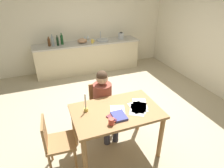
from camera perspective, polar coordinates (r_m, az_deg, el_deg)
The scene contains 27 objects.
ground_plane at distance 4.29m, azimuth 1.04°, elevation -7.50°, with size 5.20×5.20×0.04m, color tan.
wall_back at distance 6.10m, azimuth -8.39°, elevation 16.60°, with size 5.20×0.12×2.60m, color silver.
wall_right at distance 5.22m, azimuth 29.34°, elevation 11.52°, with size 0.12×5.20×2.60m, color silver.
kitchen_counter at distance 5.98m, azimuth -7.02°, elevation 8.03°, with size 3.11×0.64×0.90m.
dining_table at distance 2.93m, azimuth 1.26°, elevation -9.70°, with size 1.29×0.83×0.80m.
chair_at_table at distance 3.53m, azimuth -3.20°, elevation -6.04°, with size 0.42×0.42×0.88m.
person_seated at distance 3.31m, azimuth -2.39°, elevation -4.72°, with size 0.33×0.60×1.19m.
chair_side_empty at distance 2.90m, azimuth -16.23°, elevation -16.13°, with size 0.43×0.43×0.89m.
coffee_mug at distance 2.58m, azimuth -0.13°, elevation -11.00°, with size 0.11×0.08×0.09m.
candlestick at distance 2.82m, azimuth -7.75°, elevation -6.58°, with size 0.06×0.06×0.29m.
book_magazine at distance 2.71m, azimuth 0.44°, elevation -9.82°, with size 0.13×0.17×0.02m, color brown.
book_cookery at distance 2.72m, azimuth 2.09°, elevation -9.42°, with size 0.18×0.23×0.03m, color #3F448D.
paper_letter at distance 2.85m, azimuth 1.67°, elevation -7.94°, with size 0.21×0.30×0.00m, color white.
paper_bill at distance 3.04m, azimuth 8.21°, elevation -5.71°, with size 0.21×0.30×0.00m, color white.
paper_envelope at distance 2.95m, azimuth 7.57°, elevation -6.83°, with size 0.21×0.30×0.00m, color white.
paper_receipt at distance 2.89m, azimuth 7.45°, elevation -7.53°, with size 0.21×0.30×0.00m, color white.
paper_notice at distance 2.95m, azimuth 8.03°, elevation -6.86°, with size 0.21×0.30×0.00m, color white.
sink_unit at distance 5.97m, azimuth -2.91°, elevation 12.88°, with size 0.36×0.36×0.24m.
bottle_oil at distance 5.66m, azimuth -18.09°, elevation 11.65°, with size 0.08×0.08×0.26m.
bottle_vinegar at distance 5.64m, azimuth -17.14°, elevation 12.00°, with size 0.07×0.07×0.32m.
bottle_wine_red at distance 5.63m, azimuth -15.77°, elevation 12.01°, with size 0.06×0.06×0.28m.
bottle_sauce at distance 5.73m, azimuth -14.60°, elevation 12.56°, with size 0.07×0.07×0.32m.
mixing_bowl at distance 5.78m, azimuth -8.77°, elevation 12.52°, with size 0.28×0.28×0.12m, color tan.
stovetop_kettle at distance 6.16m, azimuth 2.68°, elevation 14.08°, with size 0.18×0.18×0.22m.
wine_glass_near_sink at distance 5.98m, azimuth -7.12°, elevation 13.58°, with size 0.07×0.07×0.15m.
wine_glass_by_kettle at distance 5.95m, azimuth -8.05°, elevation 13.47°, with size 0.07×0.07×0.15m.
teacup_on_counter at distance 5.72m, azimuth -5.81°, elevation 12.45°, with size 0.12×0.08×0.11m.
Camera 1 is at (-1.32, -3.24, 2.46)m, focal length 30.96 mm.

